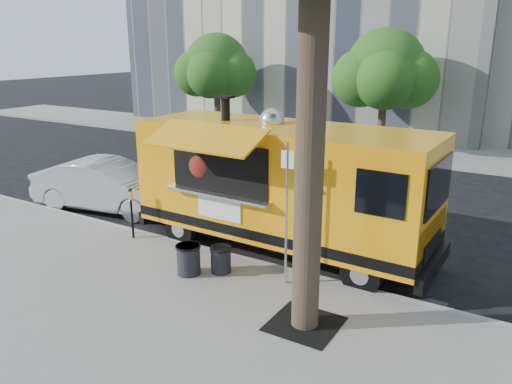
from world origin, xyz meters
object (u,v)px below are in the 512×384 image
far_tree_a (217,66)px  trash_bin_left (189,259)px  sign_post (287,206)px  parking_meter (131,207)px  trash_bin_right (221,259)px  far_tree_b (385,69)px  sedan (108,186)px  food_truck (281,184)px

far_tree_a → trash_bin_left: (9.54, -14.55, -3.27)m
sign_post → parking_meter: sign_post is taller
parking_meter → trash_bin_right: parking_meter is taller
far_tree_b → trash_bin_left: far_tree_b is taller
parking_meter → sedan: (-2.56, 1.59, -0.20)m
sign_post → trash_bin_left: bearing=-160.7°
parking_meter → food_truck: bearing=23.6°
far_tree_a → trash_bin_right: bearing=-54.5°
sedan → trash_bin_right: sedan is taller
sign_post → sedan: 7.41m
far_tree_b → sign_post: 14.61m
food_truck → trash_bin_right: size_ratio=13.06×
far_tree_b → parking_meter: size_ratio=4.12×
trash_bin_left → trash_bin_right: (0.55, 0.43, -0.04)m
parking_meter → far_tree_a: bearing=117.1°
far_tree_a → sedan: size_ratio=1.13×
far_tree_b → food_truck: bearing=-83.3°
far_tree_a → food_truck: size_ratio=0.71×
food_truck → far_tree_a: bearing=132.1°
trash_bin_right → far_tree_b: bearing=94.3°
sign_post → trash_bin_left: 2.52m
sign_post → parking_meter: size_ratio=2.25×
far_tree_b → food_truck: far_tree_b is taller
sign_post → parking_meter: bearing=177.5°
food_truck → sedan: food_truck is taller
sedan → far_tree_a: bearing=9.8°
food_truck → trash_bin_right: (-0.39, -1.99, -1.29)m
parking_meter → sedan: 3.02m
parking_meter → food_truck: 3.87m
sign_post → trash_bin_right: bearing=-169.4°
sedan → sign_post: bearing=-114.6°
food_truck → trash_bin_left: food_truck is taller
far_tree_a → sign_post: bearing=-50.2°
far_tree_a → parking_meter: 15.59m
far_tree_a → trash_bin_right: 17.67m
sign_post → trash_bin_left: size_ratio=4.54×
far_tree_a → food_truck: far_tree_a is taller
trash_bin_right → far_tree_a: bearing=125.5°
far_tree_a → sign_post: 18.14m
sign_post → trash_bin_right: sign_post is taller
trash_bin_left → trash_bin_right: 0.70m
far_tree_a → parking_meter: size_ratio=4.01×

